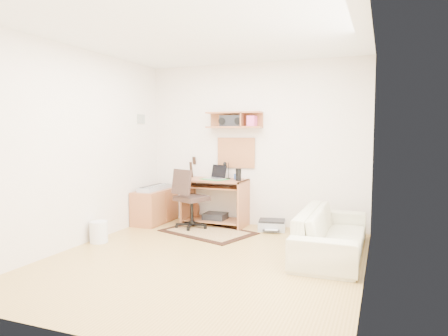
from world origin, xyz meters
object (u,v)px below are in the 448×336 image
at_px(cabinet, 155,206).
at_px(sofa, 332,225).
at_px(task_chair, 192,198).
at_px(desk, 215,202).
at_px(printer, 272,225).

bearing_deg(cabinet, sofa, -14.41).
distance_m(task_chair, cabinet, 0.79).
relative_size(desk, task_chair, 1.05).
relative_size(printer, sofa, 0.22).
height_order(printer, sofa, sofa).
bearing_deg(printer, desk, 168.84).
bearing_deg(sofa, cabinet, 75.59).
bearing_deg(task_chair, printer, 39.02).
height_order(task_chair, cabinet, task_chair).
bearing_deg(task_chair, cabinet, -167.20).
bearing_deg(desk, sofa, -25.68).
xyz_separation_m(desk, sofa, (1.95, -0.94, -0.01)).
height_order(task_chair, sofa, task_chair).
height_order(desk, sofa, desk).
bearing_deg(printer, task_chair, -176.04).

